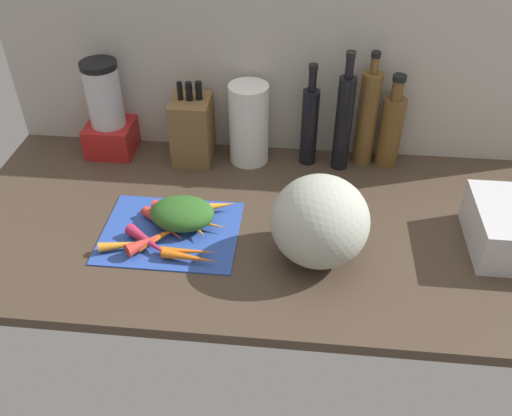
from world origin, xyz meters
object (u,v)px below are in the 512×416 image
at_px(carrot_2, 145,242).
at_px(carrot_8, 192,225).
at_px(carrot_0, 127,245).
at_px(carrot_5, 179,210).
at_px(knife_block, 192,129).
at_px(bottle_0, 310,124).
at_px(carrot_4, 190,257).
at_px(carrot_9, 214,206).
at_px(carrot_11, 189,251).
at_px(carrot_6, 192,216).
at_px(carrot_7, 163,224).
at_px(carrot_1, 162,235).
at_px(bottle_3, 391,129).
at_px(paper_towel_roll, 249,124).
at_px(bottle_2, 367,118).
at_px(carrot_3, 197,222).
at_px(bottle_1, 344,121).
at_px(blender_appliance, 107,114).
at_px(winter_squash, 320,221).
at_px(cutting_board, 171,232).

bearing_deg(carrot_2, carrot_8, 37.81).
distance_m(carrot_0, carrot_2, 0.05).
height_order(carrot_5, knife_block, knife_block).
bearing_deg(bottle_0, carrot_2, -131.25).
bearing_deg(carrot_8, carrot_2, -142.19).
distance_m(carrot_0, carrot_4, 0.17).
xyz_separation_m(carrot_9, carrot_11, (-0.04, -0.18, -0.01)).
xyz_separation_m(carrot_6, carrot_7, (-0.07, -0.04, 0.00)).
relative_size(carrot_1, carrot_11, 1.06).
bearing_deg(bottle_3, paper_towel_roll, -177.17).
xyz_separation_m(carrot_2, carrot_9, (0.15, 0.16, -0.00)).
bearing_deg(carrot_11, bottle_2, 46.98).
xyz_separation_m(carrot_3, bottle_2, (0.45, 0.37, 0.13)).
relative_size(paper_towel_roll, bottle_1, 0.68).
height_order(carrot_4, paper_towel_roll, paper_towel_roll).
height_order(carrot_0, carrot_11, carrot_0).
bearing_deg(bottle_0, bottle_1, -10.43).
height_order(carrot_6, blender_appliance, blender_appliance).
distance_m(carrot_0, carrot_3, 0.19).
height_order(carrot_0, bottle_2, bottle_2).
distance_m(bottle_1, bottle_3, 0.15).
height_order(carrot_5, blender_appliance, blender_appliance).
height_order(carrot_4, carrot_9, carrot_9).
xyz_separation_m(carrot_7, bottle_3, (0.61, 0.39, 0.10)).
xyz_separation_m(carrot_5, winter_squash, (0.37, -0.12, 0.09)).
xyz_separation_m(cutting_board, bottle_3, (0.59, 0.39, 0.12)).
bearing_deg(carrot_11, carrot_4, -72.76).
bearing_deg(cutting_board, carrot_9, 41.48).
distance_m(carrot_2, bottle_0, 0.61).
distance_m(cutting_board, carrot_0, 0.12).
bearing_deg(carrot_9, carrot_11, -101.46).
relative_size(carrot_9, carrot_11, 0.82).
xyz_separation_m(carrot_2, bottle_1, (0.49, 0.43, 0.13)).
bearing_deg(bottle_1, bottle_2, 27.58).
xyz_separation_m(carrot_6, bottle_0, (0.30, 0.33, 0.11)).
distance_m(cutting_board, carrot_5, 0.07).
relative_size(cutting_board, carrot_7, 2.21).
relative_size(carrot_5, bottle_2, 0.42).
xyz_separation_m(carrot_6, carrot_11, (0.02, -0.13, -0.00)).
bearing_deg(carrot_4, carrot_8, 98.24).
bearing_deg(carrot_11, cutting_board, 128.38).
height_order(cutting_board, carrot_5, carrot_5).
bearing_deg(carrot_5, blender_appliance, 131.93).
height_order(carrot_11, bottle_1, bottle_1).
bearing_deg(blender_appliance, carrot_2, -63.56).
height_order(carrot_0, carrot_2, carrot_2).
distance_m(carrot_0, bottle_3, 0.84).
height_order(carrot_1, bottle_2, bottle_2).
distance_m(bottle_0, bottle_1, 0.10).
xyz_separation_m(paper_towel_roll, bottle_3, (0.42, 0.02, -0.00)).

